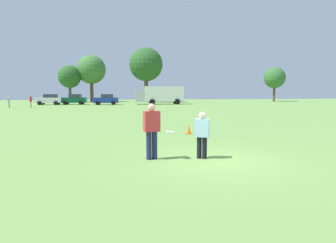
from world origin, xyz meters
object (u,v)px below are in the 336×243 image
(player_thrower, at_px, (152,128))
(parked_car_near_left, at_px, (49,99))
(bystander_sideline_watcher, at_px, (31,101))
(bystander_far_jogger, at_px, (9,101))
(frisbee, at_px, (170,132))
(traffic_cone, at_px, (188,129))
(parked_car_mid_left, at_px, (74,99))
(parked_car_center, at_px, (106,99))
(box_truck, at_px, (161,94))
(player_defender, at_px, (202,133))

(player_thrower, bearing_deg, parked_car_near_left, 105.72)
(bystander_sideline_watcher, xyz_separation_m, bystander_far_jogger, (-3.10, 1.08, -0.03))
(frisbee, distance_m, traffic_cone, 5.92)
(bystander_far_jogger, bearing_deg, bystander_sideline_watcher, -19.13)
(parked_car_mid_left, bearing_deg, bystander_sideline_watcher, -112.26)
(player_thrower, bearing_deg, traffic_cone, 64.55)
(bystander_far_jogger, bearing_deg, parked_car_mid_left, 51.91)
(bystander_far_jogger, bearing_deg, traffic_cone, -57.88)
(player_thrower, height_order, parked_car_near_left, parked_car_near_left)
(frisbee, bearing_deg, player_thrower, 168.10)
(frisbee, xyz_separation_m, parked_car_near_left, (-12.84, 43.70, 0.02))
(parked_car_center, height_order, bystander_sideline_watcher, parked_car_center)
(frisbee, xyz_separation_m, traffic_cone, (2.00, 5.53, -0.67))
(box_truck, bearing_deg, player_thrower, -99.04)
(frisbee, xyz_separation_m, box_truck, (6.23, 42.88, 0.85))
(player_defender, relative_size, parked_car_mid_left, 0.35)
(player_thrower, xyz_separation_m, parked_car_mid_left, (-8.25, 43.93, -0.09))
(player_defender, xyz_separation_m, bystander_sideline_watcher, (-14.19, 33.56, 0.11))
(frisbee, bearing_deg, traffic_cone, 70.12)
(parked_car_center, bearing_deg, box_truck, 3.38)
(frisbee, relative_size, box_truck, 0.03)
(parked_car_mid_left, bearing_deg, frisbee, -78.67)
(player_thrower, bearing_deg, bystander_far_jogger, 114.45)
(player_thrower, relative_size, parked_car_near_left, 0.42)
(player_defender, distance_m, bystander_far_jogger, 38.72)
(player_thrower, relative_size, bystander_sideline_watcher, 1.05)
(player_thrower, distance_m, player_defender, 1.64)
(player_defender, bearing_deg, parked_car_mid_left, 102.62)
(traffic_cone, xyz_separation_m, parked_car_near_left, (-14.84, 38.17, 0.69))
(player_thrower, xyz_separation_m, bystander_sideline_watcher, (-12.57, 33.40, -0.05))
(player_defender, distance_m, parked_car_near_left, 45.89)
(player_thrower, xyz_separation_m, bystander_far_jogger, (-15.67, 34.47, -0.08))
(traffic_cone, bearing_deg, bystander_far_jogger, 122.12)
(player_defender, bearing_deg, parked_car_center, 95.88)
(bystander_sideline_watcher, bearing_deg, player_thrower, -69.38)
(parked_car_near_left, bearing_deg, box_truck, -2.46)
(parked_car_near_left, relative_size, bystander_far_jogger, 2.59)
(bystander_sideline_watcher, bearing_deg, traffic_cone, -61.58)
(traffic_cone, relative_size, box_truck, 0.06)
(bystander_far_jogger, bearing_deg, player_defender, -63.47)
(parked_car_center, height_order, box_truck, box_truck)
(traffic_cone, xyz_separation_m, parked_car_center, (-5.31, 36.78, 0.69))
(player_thrower, relative_size, frisbee, 6.58)
(player_thrower, relative_size, traffic_cone, 3.75)
(player_defender, height_order, parked_car_center, parked_car_center)
(player_thrower, height_order, box_truck, box_truck)
(parked_car_center, height_order, bystander_far_jogger, parked_car_center)
(bystander_sideline_watcher, bearing_deg, box_truck, 25.80)
(player_defender, xyz_separation_m, parked_car_near_left, (-13.89, 43.74, 0.07))
(parked_car_near_left, relative_size, bystander_sideline_watcher, 2.51)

